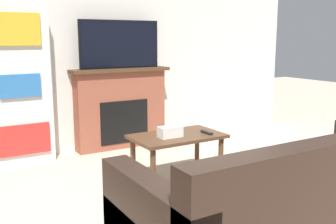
{
  "coord_description": "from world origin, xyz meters",
  "views": [
    {
      "loc": [
        -1.91,
        -0.98,
        1.38
      ],
      "look_at": [
        0.05,
        2.32,
        0.66
      ],
      "focal_mm": 42.0,
      "sensor_mm": 36.0,
      "label": 1
    }
  ],
  "objects_px": {
    "fireplace": "(121,108)",
    "storage_basket": "(194,135)",
    "tv": "(120,44)",
    "couch": "(300,206)",
    "coffee_table": "(177,142)",
    "bookshelf": "(18,85)"
  },
  "relations": [
    {
      "from": "tv",
      "to": "storage_basket",
      "type": "xyz_separation_m",
      "value": [
        0.89,
        -0.34,
        -1.19
      ]
    },
    {
      "from": "fireplace",
      "to": "tv",
      "type": "relative_size",
      "value": 1.21
    },
    {
      "from": "couch",
      "to": "fireplace",
      "type": "bearing_deg",
      "value": 90.11
    },
    {
      "from": "fireplace",
      "to": "bookshelf",
      "type": "xyz_separation_m",
      "value": [
        -1.22,
        -0.02,
        0.37
      ]
    },
    {
      "from": "coffee_table",
      "to": "bookshelf",
      "type": "relative_size",
      "value": 0.49
    },
    {
      "from": "tv",
      "to": "coffee_table",
      "type": "bearing_deg",
      "value": -92.6
    },
    {
      "from": "storage_basket",
      "to": "fireplace",
      "type": "bearing_deg",
      "value": 158.08
    },
    {
      "from": "tv",
      "to": "coffee_table",
      "type": "relative_size",
      "value": 1.2
    },
    {
      "from": "tv",
      "to": "couch",
      "type": "distance_m",
      "value": 3.03
    },
    {
      "from": "tv",
      "to": "couch",
      "type": "bearing_deg",
      "value": -89.89
    },
    {
      "from": "coffee_table",
      "to": "tv",
      "type": "bearing_deg",
      "value": 87.4
    },
    {
      "from": "tv",
      "to": "coffee_table",
      "type": "xyz_separation_m",
      "value": [
        -0.06,
        -1.43,
        -0.9
      ]
    },
    {
      "from": "coffee_table",
      "to": "bookshelf",
      "type": "distance_m",
      "value": 1.9
    },
    {
      "from": "fireplace",
      "to": "storage_basket",
      "type": "relative_size",
      "value": 3.53
    },
    {
      "from": "tv",
      "to": "bookshelf",
      "type": "relative_size",
      "value": 0.59
    },
    {
      "from": "fireplace",
      "to": "bookshelf",
      "type": "height_order",
      "value": "bookshelf"
    },
    {
      "from": "bookshelf",
      "to": "fireplace",
      "type": "bearing_deg",
      "value": 1.09
    },
    {
      "from": "tv",
      "to": "couch",
      "type": "xyz_separation_m",
      "value": [
        0.01,
        -2.86,
        -1.02
      ]
    },
    {
      "from": "bookshelf",
      "to": "storage_basket",
      "type": "bearing_deg",
      "value": -9.03
    },
    {
      "from": "couch",
      "to": "coffee_table",
      "type": "distance_m",
      "value": 1.43
    },
    {
      "from": "fireplace",
      "to": "coffee_table",
      "type": "xyz_separation_m",
      "value": [
        -0.06,
        -1.45,
        -0.11
      ]
    },
    {
      "from": "storage_basket",
      "to": "bookshelf",
      "type": "bearing_deg",
      "value": 170.97
    }
  ]
}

